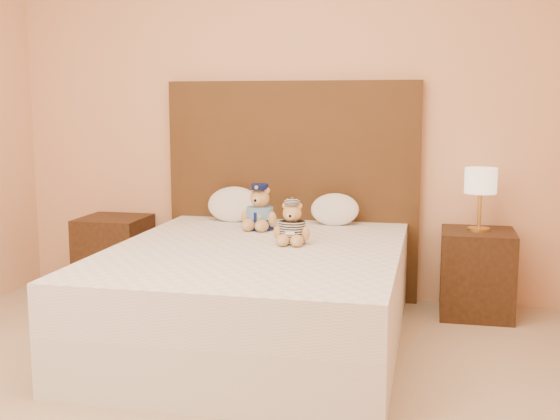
% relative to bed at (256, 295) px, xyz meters
% --- Properties ---
extents(bed, '(1.60, 2.00, 0.55)m').
position_rel_bed_xyz_m(bed, '(0.00, 0.00, 0.00)').
color(bed, white).
rests_on(bed, ground).
extents(headboard, '(1.75, 0.08, 1.50)m').
position_rel_bed_xyz_m(headboard, '(0.00, 1.01, 0.47)').
color(headboard, '#4A2E16').
rests_on(headboard, ground).
extents(nightstand_left, '(0.45, 0.45, 0.55)m').
position_rel_bed_xyz_m(nightstand_left, '(-1.25, 0.80, -0.00)').
color(nightstand_left, '#3D2613').
rests_on(nightstand_left, ground).
extents(nightstand_right, '(0.45, 0.45, 0.55)m').
position_rel_bed_xyz_m(nightstand_right, '(1.25, 0.80, -0.00)').
color(nightstand_right, '#3D2613').
rests_on(nightstand_right, ground).
extents(lamp, '(0.20, 0.20, 0.40)m').
position_rel_bed_xyz_m(lamp, '(1.25, 0.80, 0.57)').
color(lamp, gold).
rests_on(lamp, nightstand_right).
extents(teddy_police, '(0.28, 0.27, 0.29)m').
position_rel_bed_xyz_m(teddy_police, '(-0.11, 0.55, 0.42)').
color(teddy_police, '#B98347').
rests_on(teddy_police, bed).
extents(teddy_prisoner, '(0.22, 0.21, 0.25)m').
position_rel_bed_xyz_m(teddy_prisoner, '(0.18, 0.13, 0.40)').
color(teddy_prisoner, '#B98347').
rests_on(teddy_prisoner, bed).
extents(pillow_left, '(0.36, 0.23, 0.26)m').
position_rel_bed_xyz_m(pillow_left, '(-0.37, 0.83, 0.40)').
color(pillow_left, white).
rests_on(pillow_left, bed).
extents(pillow_right, '(0.32, 0.21, 0.23)m').
position_rel_bed_xyz_m(pillow_right, '(0.33, 0.83, 0.39)').
color(pillow_right, white).
rests_on(pillow_right, bed).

